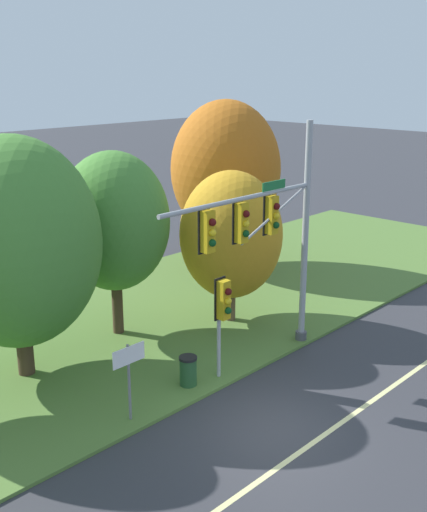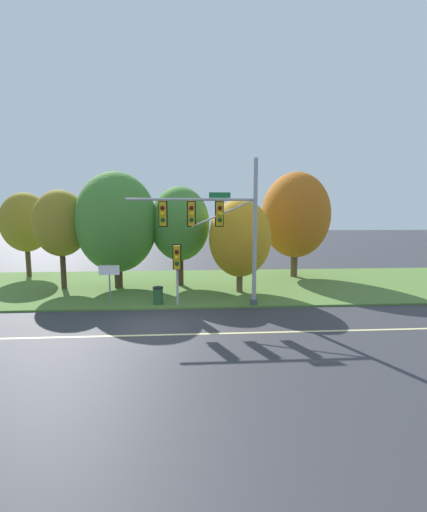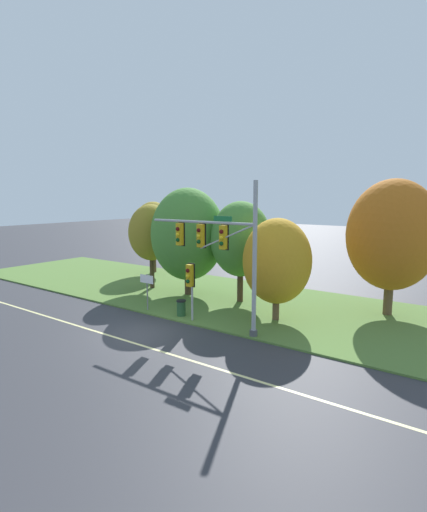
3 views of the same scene
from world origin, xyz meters
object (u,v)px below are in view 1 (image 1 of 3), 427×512
(tree_mid_verge, at_px, (114,222))
(trash_bin, at_px, (188,371))
(traffic_signal_mast, at_px, (269,230))
(route_sign_post, at_px, (129,368))
(tree_behind_signpost, at_px, (15,243))
(tree_right_far, at_px, (226,170))
(pedestrian_signal_near_kerb, at_px, (223,306))
(tree_tall_centre, at_px, (231,235))

(tree_mid_verge, height_order, trash_bin, tree_mid_verge)
(traffic_signal_mast, height_order, route_sign_post, traffic_signal_mast)
(tree_behind_signpost, distance_m, tree_right_far, 13.06)
(route_sign_post, distance_m, tree_behind_signpost, 5.33)
(route_sign_post, bearing_deg, tree_right_far, 32.03)
(pedestrian_signal_near_kerb, distance_m, tree_tall_centre, 4.92)
(tree_behind_signpost, xyz_separation_m, trash_bin, (2.97, -4.29, -3.80))
(tree_tall_centre, distance_m, trash_bin, 6.17)
(traffic_signal_mast, distance_m, tree_mid_verge, 5.63)
(tree_right_far, bearing_deg, traffic_signal_mast, -129.97)
(tree_tall_centre, bearing_deg, tree_mid_verge, 150.00)
(tree_behind_signpost, height_order, tree_mid_verge, tree_behind_signpost)
(traffic_signal_mast, distance_m, trash_bin, 5.05)
(tree_mid_verge, height_order, tree_right_far, tree_right_far)
(trash_bin, bearing_deg, tree_tall_centre, 28.40)
(traffic_signal_mast, xyz_separation_m, tree_right_far, (6.58, 7.85, 0.30))
(tree_right_far, xyz_separation_m, trash_bin, (-9.72, -7.36, -4.23))
(tree_behind_signpost, height_order, trash_bin, tree_behind_signpost)
(tree_behind_signpost, bearing_deg, tree_tall_centre, -12.25)
(route_sign_post, bearing_deg, pedestrian_signal_near_kerb, -2.81)
(pedestrian_signal_near_kerb, height_order, tree_mid_verge, tree_mid_verge)
(pedestrian_signal_near_kerb, height_order, trash_bin, pedestrian_signal_near_kerb)
(pedestrian_signal_near_kerb, xyz_separation_m, tree_tall_centre, (3.75, 3.05, 0.96))
(traffic_signal_mast, distance_m, tree_right_far, 10.25)
(pedestrian_signal_near_kerb, relative_size, tree_behind_signpost, 0.44)
(tree_tall_centre, bearing_deg, pedestrian_signal_near_kerb, -140.89)
(pedestrian_signal_near_kerb, bearing_deg, tree_mid_verge, 89.74)
(tree_tall_centre, bearing_deg, trash_bin, -151.60)
(tree_mid_verge, relative_size, trash_bin, 7.11)
(trash_bin, bearing_deg, pedestrian_signal_near_kerb, -22.96)
(pedestrian_signal_near_kerb, bearing_deg, tree_behind_signpost, 130.38)
(route_sign_post, height_order, tree_tall_centre, tree_tall_centre)
(traffic_signal_mast, relative_size, tree_mid_verge, 1.16)
(traffic_signal_mast, height_order, tree_behind_signpost, traffic_signal_mast)
(pedestrian_signal_near_kerb, distance_m, trash_bin, 2.23)
(pedestrian_signal_near_kerb, distance_m, route_sign_post, 3.64)
(route_sign_post, height_order, tree_right_far, tree_right_far)
(traffic_signal_mast, bearing_deg, route_sign_post, 177.82)
(pedestrian_signal_near_kerb, height_order, tree_tall_centre, tree_tall_centre)
(route_sign_post, xyz_separation_m, tree_behind_signpost, (-0.48, 4.56, 2.72))
(route_sign_post, distance_m, trash_bin, 2.72)
(traffic_signal_mast, relative_size, tree_behind_signpost, 1.02)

